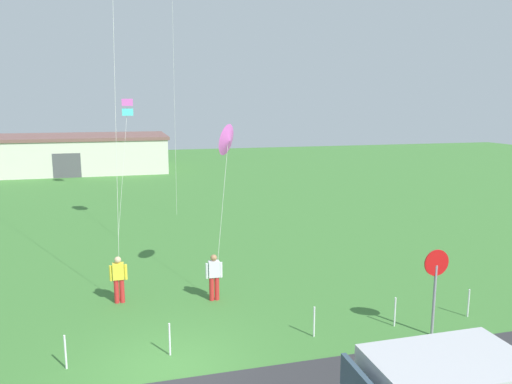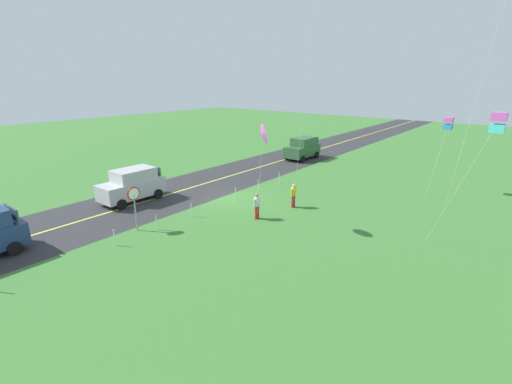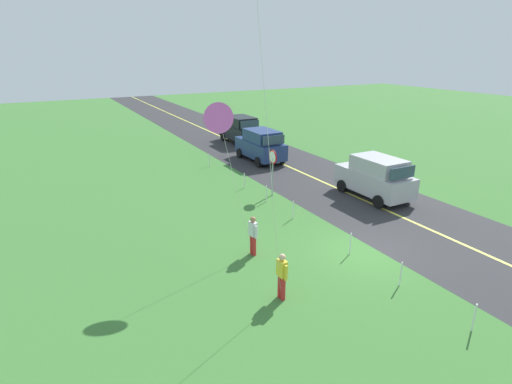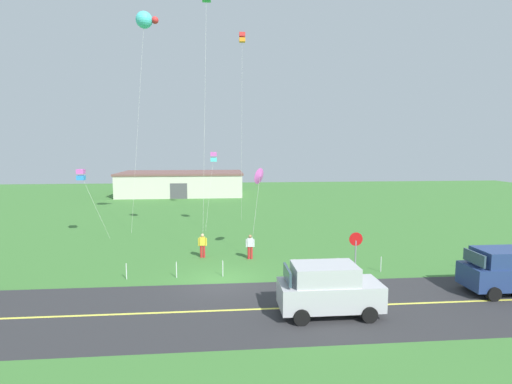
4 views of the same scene
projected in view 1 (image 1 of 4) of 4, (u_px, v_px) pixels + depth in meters
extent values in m
cube|color=#3D7533|center=(169.00, 371.00, 12.27)|extent=(120.00, 120.00, 0.10)
cube|color=#B7B7BC|center=(448.00, 379.00, 8.50)|extent=(2.73, 1.75, 0.80)
cube|color=#334756|center=(501.00, 371.00, 8.78)|extent=(0.10, 1.62, 0.64)
cylinder|color=gray|center=(434.00, 301.00, 13.88)|extent=(0.08, 0.08, 2.10)
cylinder|color=red|center=(437.00, 263.00, 13.68)|extent=(0.76, 0.04, 0.76)
cylinder|color=white|center=(436.00, 262.00, 13.71)|extent=(0.62, 0.01, 0.62)
cylinder|color=red|center=(117.00, 291.00, 16.28)|extent=(0.16, 0.16, 0.82)
cylinder|color=red|center=(122.00, 291.00, 16.33)|extent=(0.16, 0.16, 0.82)
cube|color=yellow|center=(118.00, 271.00, 16.18)|extent=(0.36, 0.22, 0.56)
cylinder|color=yellow|center=(111.00, 273.00, 16.13)|extent=(0.10, 0.10, 0.52)
cylinder|color=yellow|center=(126.00, 272.00, 16.25)|extent=(0.10, 0.10, 0.52)
sphere|color=#D8AD84|center=(118.00, 260.00, 16.11)|extent=(0.22, 0.22, 0.22)
cylinder|color=red|center=(212.00, 289.00, 16.50)|extent=(0.16, 0.16, 0.82)
cylinder|color=red|center=(217.00, 288.00, 16.55)|extent=(0.16, 0.16, 0.82)
cube|color=silver|center=(214.00, 269.00, 16.40)|extent=(0.36, 0.22, 0.56)
cylinder|color=silver|center=(207.00, 271.00, 16.35)|extent=(0.10, 0.10, 0.52)
cylinder|color=silver|center=(221.00, 270.00, 16.47)|extent=(0.10, 0.10, 0.52)
sphere|color=#9E704C|center=(214.00, 258.00, 16.33)|extent=(0.22, 0.22, 0.22)
cylinder|color=silver|center=(114.00, 39.00, 15.63)|extent=(0.45, 1.55, 17.18)
cylinder|color=silver|center=(221.00, 220.00, 16.68)|extent=(0.75, 0.99, 5.33)
cone|color=#D859BF|center=(228.00, 140.00, 16.76)|extent=(0.96, 1.10, 1.11)
cylinder|color=silver|center=(174.00, 64.00, 27.97)|extent=(0.18, 0.21, 17.60)
cylinder|color=silver|center=(123.00, 171.00, 24.78)|extent=(0.76, 2.22, 6.39)
cube|color=#D859BF|center=(127.00, 102.00, 25.31)|extent=(0.56, 0.56, 0.36)
cube|color=#4CD8D8|center=(128.00, 112.00, 25.39)|extent=(0.56, 0.56, 0.36)
cube|color=beige|center=(72.00, 155.00, 48.40)|extent=(18.00, 10.00, 3.20)
cube|color=brown|center=(71.00, 137.00, 48.09)|extent=(18.36, 10.20, 0.30)
cube|color=#4C4C51|center=(67.00, 166.00, 43.78)|extent=(2.40, 0.12, 2.20)
cylinder|color=silver|center=(65.00, 352.00, 12.21)|extent=(0.05, 0.05, 0.90)
cylinder|color=silver|center=(170.00, 339.00, 12.87)|extent=(0.05, 0.05, 0.90)
cylinder|color=silver|center=(314.00, 322.00, 13.91)|extent=(0.05, 0.05, 0.90)
cylinder|color=silver|center=(395.00, 312.00, 14.56)|extent=(0.05, 0.05, 0.90)
cylinder|color=silver|center=(468.00, 303.00, 15.22)|extent=(0.05, 0.05, 0.90)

